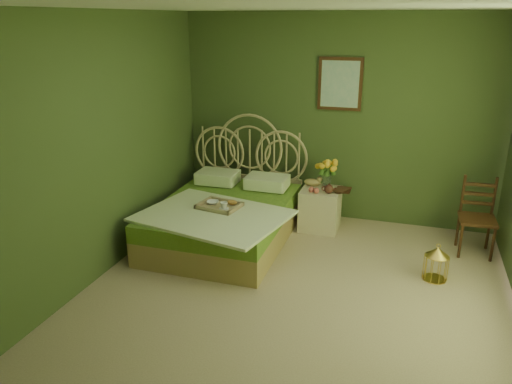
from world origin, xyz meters
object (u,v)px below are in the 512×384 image
(bed, at_px, (225,216))
(nightstand, at_px, (321,202))
(birdcage, at_px, (436,264))
(chair, at_px, (478,211))

(bed, xyz_separation_m, nightstand, (1.02, 0.67, 0.05))
(bed, xyz_separation_m, birdcage, (2.38, -0.28, -0.12))
(chair, bearing_deg, birdcage, -118.79)
(nightstand, distance_m, chair, 1.79)
(bed, distance_m, birdcage, 2.40)
(bed, distance_m, nightstand, 1.22)
(nightstand, xyz_separation_m, birdcage, (1.36, -0.95, -0.17))
(nightstand, bearing_deg, chair, -3.72)
(birdcage, bearing_deg, nightstand, 145.02)
(bed, height_order, chair, bed)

